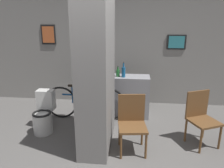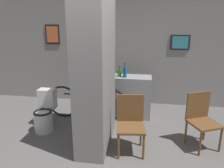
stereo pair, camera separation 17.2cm
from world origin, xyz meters
TOP-DOWN VIEW (x-y plane):
  - ground_plane at (0.00, 0.00)m, footprint 14.00×14.00m
  - wall_back at (-0.00, 2.63)m, footprint 8.00×0.09m
  - pillar_center at (-0.05, 0.60)m, footprint 0.49×1.21m
  - counter_shelf at (0.29, 1.78)m, footprint 1.16×0.44m
  - toilet at (-1.14, 0.90)m, footprint 0.35×0.51m
  - chair_near_pillar at (0.53, 0.47)m, footprint 0.49×0.49m
  - chair_by_doorway at (1.68, 0.78)m, footprint 0.58×0.58m
  - bicycle at (-0.48, 1.51)m, footprint 1.75×0.42m
  - bottle_tall at (0.32, 1.70)m, footprint 0.08×0.08m
  - bottle_short at (0.20, 1.74)m, footprint 0.08×0.08m

SIDE VIEW (x-z plane):
  - ground_plane at x=0.00m, z-range 0.00..0.00m
  - toilet at x=-1.14m, z-range -0.06..0.71m
  - bicycle at x=-0.48m, z-range -0.01..0.75m
  - counter_shelf at x=0.29m, z-range 0.00..0.90m
  - chair_near_pillar at x=0.53m, z-range 0.05..0.96m
  - chair_by_doorway at x=1.68m, z-range 0.05..0.96m
  - bottle_short at x=0.20m, z-range 0.87..1.10m
  - bottle_tall at x=0.32m, z-range 0.86..1.18m
  - pillar_center at x=-0.05m, z-range 0.00..2.60m
  - wall_back at x=0.00m, z-range 0.00..2.60m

